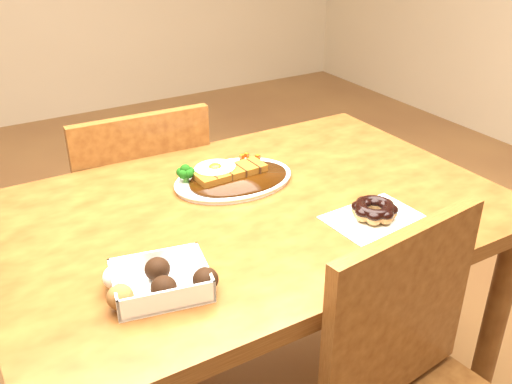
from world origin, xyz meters
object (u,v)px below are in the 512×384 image
donut_box (158,281)px  pon_de_ring (374,210)px  chair_far (138,219)px  katsu_curry_plate (231,177)px  table (251,241)px

donut_box → pon_de_ring: size_ratio=0.94×
chair_far → katsu_curry_plate: 0.51m
table → chair_far: bearing=101.6°
chair_far → donut_box: size_ratio=4.24×
donut_box → chair_far: bearing=74.4°
katsu_curry_plate → pon_de_ring: katsu_curry_plate is taller
donut_box → pon_de_ring: 0.52m
pon_de_ring → table: bearing=137.2°
katsu_curry_plate → donut_box: (-0.33, -0.33, 0.01)m
chair_far → donut_box: 0.81m
chair_far → donut_box: (-0.20, -0.73, 0.30)m
table → chair_far: (-0.11, 0.53, -0.17)m
table → pon_de_ring: (0.21, -0.19, 0.12)m
table → katsu_curry_plate: bearing=81.7°
katsu_curry_plate → donut_box: bearing=-135.2°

